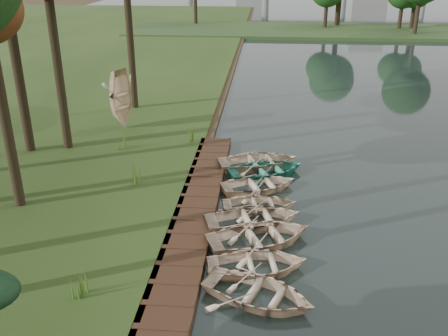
# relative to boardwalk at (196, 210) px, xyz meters

# --- Properties ---
(ground) EXTENTS (300.00, 300.00, 0.00)m
(ground) POSITION_rel_boardwalk_xyz_m (1.60, 0.00, -0.15)
(ground) COLOR #3D2F1D
(boardwalk) EXTENTS (1.60, 16.00, 0.30)m
(boardwalk) POSITION_rel_boardwalk_xyz_m (0.00, 0.00, 0.00)
(boardwalk) COLOR #382315
(boardwalk) RESTS_ON ground
(peninsula) EXTENTS (50.00, 14.00, 0.45)m
(peninsula) POSITION_rel_boardwalk_xyz_m (9.60, 50.00, 0.08)
(peninsula) COLOR #2C461F
(peninsula) RESTS_ON ground
(rowboat_0) EXTENTS (4.11, 3.57, 0.71)m
(rowboat_0) POSITION_rel_boardwalk_xyz_m (2.61, -5.32, 0.26)
(rowboat_0) COLOR beige
(rowboat_0) RESTS_ON water
(rowboat_1) EXTENTS (3.68, 2.94, 0.68)m
(rowboat_1) POSITION_rel_boardwalk_xyz_m (2.53, -3.81, 0.24)
(rowboat_1) COLOR beige
(rowboat_1) RESTS_ON water
(rowboat_2) EXTENTS (4.60, 4.01, 0.80)m
(rowboat_2) POSITION_rel_boardwalk_xyz_m (2.59, -2.15, 0.30)
(rowboat_2) COLOR beige
(rowboat_2) RESTS_ON water
(rowboat_3) EXTENTS (4.27, 3.57, 0.76)m
(rowboat_3) POSITION_rel_boardwalk_xyz_m (2.32, -0.86, 0.28)
(rowboat_3) COLOR beige
(rowboat_3) RESTS_ON water
(rowboat_4) EXTENTS (3.35, 2.64, 0.63)m
(rowboat_4) POSITION_rel_boardwalk_xyz_m (2.52, 0.43, 0.21)
(rowboat_4) COLOR beige
(rowboat_4) RESTS_ON water
(rowboat_5) EXTENTS (3.97, 3.43, 0.69)m
(rowboat_5) POSITION_rel_boardwalk_xyz_m (2.46, 2.25, 0.25)
(rowboat_5) COLOR beige
(rowboat_5) RESTS_ON water
(rowboat_6) EXTENTS (4.35, 3.82, 0.75)m
(rowboat_6) POSITION_rel_boardwalk_xyz_m (2.77, 3.82, 0.27)
(rowboat_6) COLOR teal
(rowboat_6) RESTS_ON water
(rowboat_7) EXTENTS (4.48, 3.75, 0.80)m
(rowboat_7) POSITION_rel_boardwalk_xyz_m (2.35, 4.76, 0.30)
(rowboat_7) COLOR beige
(rowboat_7) RESTS_ON water
(stored_rowboat) EXTENTS (4.10, 3.61, 0.70)m
(stored_rowboat) POSITION_rel_boardwalk_xyz_m (-5.51, 9.30, 0.50)
(stored_rowboat) COLOR beige
(stored_rowboat) RESTS_ON bank
(reeds_0) EXTENTS (0.60, 0.60, 0.87)m
(reeds_0) POSITION_rel_boardwalk_xyz_m (-2.63, -5.79, 0.59)
(reeds_0) COLOR #3F661E
(reeds_0) RESTS_ON bank
(reeds_1) EXTENTS (0.60, 0.60, 0.99)m
(reeds_1) POSITION_rel_boardwalk_xyz_m (-2.92, 1.85, 0.64)
(reeds_1) COLOR #3F661E
(reeds_1) RESTS_ON bank
(reeds_2) EXTENTS (0.60, 0.60, 0.87)m
(reeds_2) POSITION_rel_boardwalk_xyz_m (-4.57, 6.04, 0.59)
(reeds_2) COLOR #3F661E
(reeds_2) RESTS_ON bank
(reeds_3) EXTENTS (0.60, 0.60, 0.93)m
(reeds_3) POSITION_rel_boardwalk_xyz_m (-1.42, 7.36, 0.62)
(reeds_3) COLOR #3F661E
(reeds_3) RESTS_ON bank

